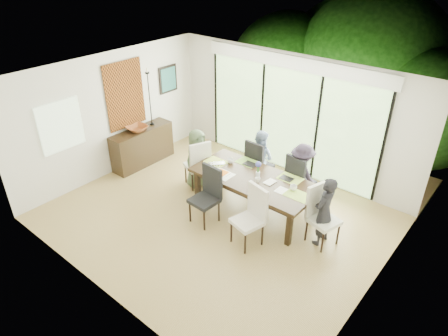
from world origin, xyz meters
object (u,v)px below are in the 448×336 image
Objects in this scene: cup_c at (293,188)px; bowl at (137,128)px; laptop at (217,165)px; chair_left_end at (197,162)px; chair_near_right at (247,218)px; person_far_left at (260,159)px; chair_right_end at (324,217)px; chair_far_right at (301,178)px; person_right_end at (324,212)px; cup_a at (230,161)px; sideboard at (143,146)px; table_top at (254,179)px; chair_near_left at (204,197)px; person_far_right at (301,175)px; cup_b at (258,180)px; chair_far_left at (260,163)px; vase at (258,175)px.

cup_c is 0.27× the size of bowl.
chair_left_end is at bearing 123.41° from laptop.
chair_near_right is 0.85× the size of person_far_left.
chair_right_end is 4.68m from bowl.
bowl is at bearing 108.24° from chair_right_end.
chair_far_right reaches higher than cup_c.
chair_left_end is 0.85× the size of person_far_left.
cup_a is (-2.18, 0.15, 0.16)m from person_right_end.
sideboard is (-4.64, -0.10, -0.21)m from person_right_end.
chair_right_end is 0.75m from cup_c.
cup_a is at bearing 167.91° from table_top.
table_top is at bearing -12.09° from cup_a.
bowl is (-4.66, -0.20, 0.38)m from chair_right_end.
person_far_right reaches higher than chair_near_left.
sideboard is at bearing 22.90° from chair_far_right.
chair_left_end is at bearing -86.19° from person_right_end.
cup_c reaches higher than laptop.
cup_b is at bearing -16.39° from cup_a.
laptop is 0.29m from cup_a.
laptop is (-1.35, 0.77, 0.22)m from chair_near_right.
chair_right_end reaches higher than cup_a.
person_far_right is 1.02m from cup_b.
person_right_end is (1.48, 0.00, -0.08)m from table_top.
laptop is 0.21× the size of sideboard.
chair_near_left is at bearing 67.15° from chair_far_right.
chair_right_end is at bearing -45.41° from laptop.
table_top is at bearing 1.81° from sideboard.
sideboard is at bearing -174.20° from cup_a.
person_far_left reaches higher than chair_far_left.
person_far_right is 12.90× the size of cup_b.
chair_left_end is at bearing 31.07° from chair_far_right.
person_far_right is (1.00, 0.00, 0.00)m from person_far_left.
chair_right_end reaches higher than cup_c.
chair_far_left is 0.85× the size of person_far_left.
vase is 1.20× the size of cup_b.
cup_c is at bearing 40.29° from chair_near_left.
chair_right_end is 1.27m from person_far_right.
cup_a is (-1.25, -0.70, 0.25)m from chair_far_right.
table_top is at bearing 120.32° from person_far_left.
person_far_right reaches higher than chair_far_left.
chair_far_right reaches higher than table_top.
chair_far_right is at bearing -128.61° from person_right_end.
chair_far_right is 0.71× the size of sideboard.
chair_near_left is 11.00× the size of cup_b.
person_far_left is at bearing 122.66° from vase.
table_top is at bearing 120.35° from chair_far_left.
bowl is at bearing -176.38° from table_top.
chair_near_right is 0.85× the size of person_far_right.
table_top is 1.02m from chair_near_right.
person_right_end is 2.81× the size of bowl.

